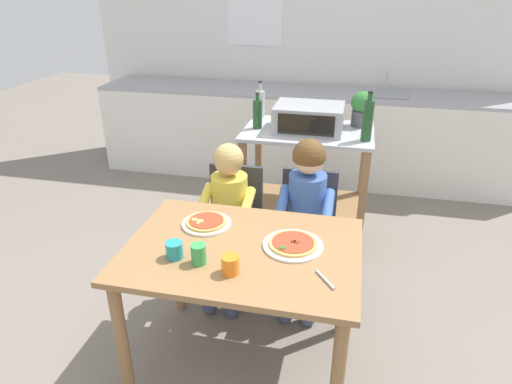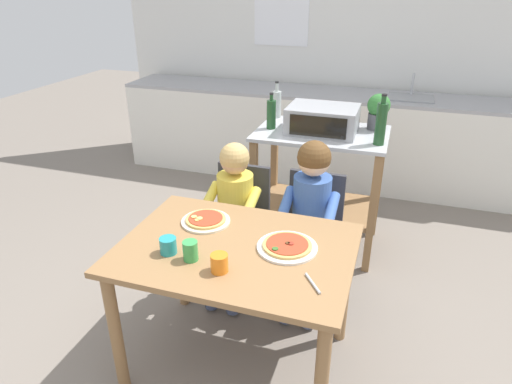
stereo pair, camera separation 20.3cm
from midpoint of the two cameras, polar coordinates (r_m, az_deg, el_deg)
name	(u,v)px [view 1 (the left image)]	position (r m, az deg, el deg)	size (l,w,h in m)	color
ground_plane	(281,246)	(3.50, 1.50, -6.92)	(11.81, 11.81, 0.00)	slate
back_wall_tiled	(315,36)	(4.79, 6.20, 19.14)	(4.63, 0.14, 2.70)	white
kitchen_counter	(306,135)	(4.58, 5.07, 7.26)	(4.17, 0.60, 1.09)	silver
kitchen_island_cart	(306,169)	(3.32, 4.66, 2.84)	(0.91, 0.61, 0.90)	#B7BABF
toaster_oven	(309,118)	(3.18, 4.91, 9.36)	(0.47, 0.36, 0.18)	#999BA0
bottle_dark_olive_oil	(257,114)	(3.22, -1.65, 9.90)	(0.07, 0.07, 0.26)	#1E4723
bottle_clear_vinegar	(260,103)	(3.50, -1.16, 11.19)	(0.07, 0.07, 0.27)	#ADB7B2
bottle_squat_spirits	(368,120)	(3.01, 12.13, 8.93)	(0.07, 0.07, 0.33)	#1E4723
potted_herb_plant	(362,108)	(3.33, 11.58, 10.44)	(0.16, 0.16, 0.25)	#4C4C51
dining_table	(243,267)	(2.20, -4.40, -9.59)	(1.11, 0.80, 0.73)	olive
dining_chair_left	(233,220)	(2.87, -4.97, -3.65)	(0.36, 0.36, 0.81)	#333338
dining_chair_right	(306,226)	(2.80, 4.35, -4.44)	(0.36, 0.36, 0.81)	#333338
child_in_yellow_shirt	(227,207)	(2.69, -5.88, -1.97)	(0.32, 0.42, 1.00)	#424C6B
child_in_blue_striped_shirt	(305,207)	(2.60, 4.10, -1.92)	(0.32, 0.42, 1.05)	#424C6B
pizza_plate_cream	(206,223)	(2.34, -8.81, -3.92)	(0.25, 0.25, 0.03)	beige
pizza_plate_white	(293,244)	(2.13, 2.00, -6.75)	(0.29, 0.29, 0.03)	white
drinking_cup_teal	(174,250)	(2.09, -13.11, -7.27)	(0.08, 0.08, 0.08)	teal
drinking_cup_green	(199,254)	(2.03, -10.19, -7.85)	(0.07, 0.07, 0.09)	green
drinking_cup_orange	(229,265)	(1.95, -6.43, -9.24)	(0.08, 0.08, 0.08)	orange
serving_spoon	(325,280)	(1.92, 5.76, -11.11)	(0.01, 0.01, 0.14)	#B7BABF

